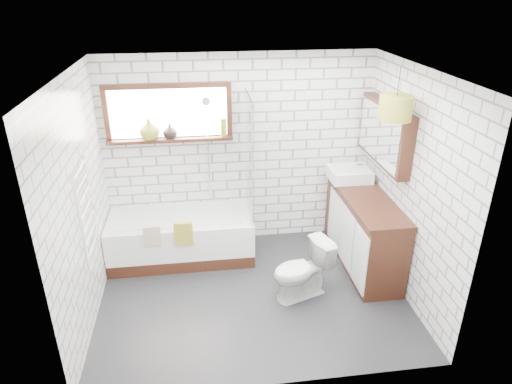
{
  "coord_description": "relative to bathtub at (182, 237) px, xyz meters",
  "views": [
    {
      "loc": [
        -0.54,
        -4.2,
        3.26
      ],
      "look_at": [
        0.07,
        0.25,
        1.17
      ],
      "focal_mm": 32.0,
      "sensor_mm": 36.0,
      "label": 1
    }
  ],
  "objects": [
    {
      "name": "floor",
      "position": [
        0.8,
        -0.91,
        -0.29
      ],
      "size": [
        3.4,
        2.6,
        0.01
      ],
      "primitive_type": "cube",
      "color": "black",
      "rests_on": "ground"
    },
    {
      "name": "ceiling",
      "position": [
        0.8,
        -0.91,
        2.22
      ],
      "size": [
        3.4,
        2.6,
        0.01
      ],
      "primitive_type": "cube",
      "color": "white",
      "rests_on": "ground"
    },
    {
      "name": "wall_back",
      "position": [
        0.8,
        0.4,
        0.96
      ],
      "size": [
        3.4,
        0.01,
        2.5
      ],
      "primitive_type": "cube",
      "color": "white",
      "rests_on": "ground"
    },
    {
      "name": "wall_front",
      "position": [
        0.8,
        -2.21,
        0.96
      ],
      "size": [
        3.4,
        0.01,
        2.5
      ],
      "primitive_type": "cube",
      "color": "white",
      "rests_on": "ground"
    },
    {
      "name": "wall_left",
      "position": [
        -0.91,
        -0.91,
        0.96
      ],
      "size": [
        0.01,
        2.6,
        2.5
      ],
      "primitive_type": "cube",
      "color": "white",
      "rests_on": "ground"
    },
    {
      "name": "wall_right",
      "position": [
        2.5,
        -0.91,
        0.96
      ],
      "size": [
        0.01,
        2.6,
        2.5
      ],
      "primitive_type": "cube",
      "color": "white",
      "rests_on": "ground"
    },
    {
      "name": "window",
      "position": [
        -0.05,
        0.35,
        1.51
      ],
      "size": [
        1.52,
        0.16,
        0.68
      ],
      "primitive_type": "cube",
      "color": "black",
      "rests_on": "wall_back"
    },
    {
      "name": "towel_radiator",
      "position": [
        -0.86,
        -0.91,
        0.91
      ],
      "size": [
        0.06,
        0.52,
        1.0
      ],
      "primitive_type": "cube",
      "color": "white",
      "rests_on": "wall_left"
    },
    {
      "name": "mirror_cabinet",
      "position": [
        2.42,
        -0.31,
        1.36
      ],
      "size": [
        0.16,
        1.2,
        0.7
      ],
      "primitive_type": "cube",
      "color": "black",
      "rests_on": "wall_right"
    },
    {
      "name": "shower_riser",
      "position": [
        0.4,
        0.35,
        1.06
      ],
      "size": [
        0.02,
        0.02,
        1.3
      ],
      "primitive_type": "cylinder",
      "color": "silver",
      "rests_on": "wall_back"
    },
    {
      "name": "bathtub",
      "position": [
        0.0,
        0.0,
        0.0
      ],
      "size": [
        1.79,
        0.79,
        0.58
      ],
      "primitive_type": "cube",
      "color": "white",
      "rests_on": "floor"
    },
    {
      "name": "shower_screen",
      "position": [
        0.87,
        0.0,
        1.04
      ],
      "size": [
        0.02,
        0.72,
        1.5
      ],
      "primitive_type": "cube",
      "color": "white",
      "rests_on": "bathtub"
    },
    {
      "name": "towel_green",
      "position": [
        0.05,
        -0.39,
        0.27
      ],
      "size": [
        0.22,
        0.06,
        0.3
      ],
      "primitive_type": "cube",
      "color": "olive",
      "rests_on": "bathtub"
    },
    {
      "name": "towel_beige",
      "position": [
        -0.31,
        -0.39,
        0.27
      ],
      "size": [
        0.19,
        0.05,
        0.25
      ],
      "primitive_type": "cube",
      "color": "tan",
      "rests_on": "bathtub"
    },
    {
      "name": "vanity",
      "position": [
        2.23,
        -0.43,
        0.18
      ],
      "size": [
        0.52,
        1.63,
        0.93
      ],
      "primitive_type": "cube",
      "color": "black",
      "rests_on": "floor"
    },
    {
      "name": "basin",
      "position": [
        2.17,
        0.07,
        0.72
      ],
      "size": [
        0.51,
        0.45,
        0.15
      ],
      "primitive_type": "cube",
      "color": "white",
      "rests_on": "vanity"
    },
    {
      "name": "tap",
      "position": [
        2.33,
        0.07,
        0.76
      ],
      "size": [
        0.03,
        0.03,
        0.14
      ],
      "primitive_type": "cylinder",
      "rotation": [
        0.0,
        0.0,
        0.01
      ],
      "color": "silver",
      "rests_on": "vanity"
    },
    {
      "name": "toilet",
      "position": [
        1.33,
        -1.0,
        0.05
      ],
      "size": [
        0.57,
        0.75,
        0.68
      ],
      "primitive_type": "imported",
      "rotation": [
        0.0,
        0.0,
        -1.24
      ],
      "color": "white",
      "rests_on": "floor"
    },
    {
      "name": "vase_olive",
      "position": [
        -0.3,
        0.32,
        1.32
      ],
      "size": [
        0.26,
        0.26,
        0.25
      ],
      "primitive_type": "imported",
      "rotation": [
        0.0,
        0.0,
        0.08
      ],
      "color": "olive",
      "rests_on": "window"
    },
    {
      "name": "vase_dark",
      "position": [
        -0.05,
        0.32,
        1.28
      ],
      "size": [
        0.21,
        0.21,
        0.18
      ],
      "primitive_type": "imported",
      "rotation": [
        0.0,
        0.0,
        0.23
      ],
      "color": "black",
      "rests_on": "window"
    },
    {
      "name": "bottle",
      "position": [
        0.6,
        0.32,
        1.3
      ],
      "size": [
        0.08,
        0.08,
        0.22
      ],
      "primitive_type": "cylinder",
      "rotation": [
        0.0,
        0.0,
        -0.1
      ],
      "color": "olive",
      "rests_on": "window"
    },
    {
      "name": "pendant",
      "position": [
        2.25,
        -0.86,
        1.81
      ],
      "size": [
        0.33,
        0.33,
        0.24
      ],
      "primitive_type": "cylinder",
      "color": "olive",
      "rests_on": "ceiling"
    }
  ]
}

